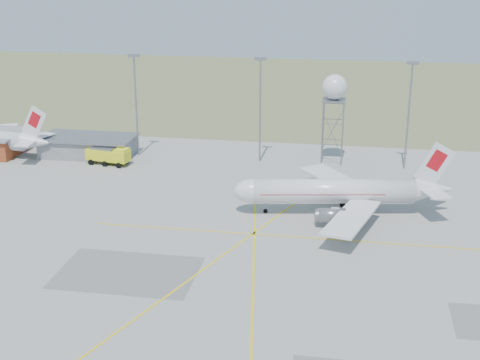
# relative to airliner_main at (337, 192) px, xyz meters

# --- Properties ---
(ground) EXTENTS (400.00, 400.00, 0.00)m
(ground) POSITION_rel_airliner_main_xyz_m (-5.98, -40.58, -3.59)
(ground) COLOR #A4A49E
(ground) RESTS_ON ground
(grass_strip) EXTENTS (400.00, 120.00, 0.03)m
(grass_strip) POSITION_rel_airliner_main_xyz_m (-5.98, 99.42, -3.58)
(grass_strip) COLOR #576E3C
(grass_strip) RESTS_ON ground
(building_grey) EXTENTS (19.00, 10.00, 3.90)m
(building_grey) POSITION_rel_airliner_main_xyz_m (-50.98, 23.42, -1.62)
(building_grey) COLOR gray
(building_grey) RESTS_ON ground
(mast_a) EXTENTS (2.20, 0.50, 20.50)m
(mast_a) POSITION_rel_airliner_main_xyz_m (-40.98, 25.42, 8.48)
(mast_a) COLOR gray
(mast_a) RESTS_ON ground
(mast_b) EXTENTS (2.20, 0.50, 20.50)m
(mast_b) POSITION_rel_airliner_main_xyz_m (-15.98, 25.42, 8.48)
(mast_b) COLOR gray
(mast_b) RESTS_ON ground
(mast_c) EXTENTS (2.20, 0.50, 20.50)m
(mast_c) POSITION_rel_airliner_main_xyz_m (12.02, 25.42, 8.48)
(mast_c) COLOR gray
(mast_c) RESTS_ON ground
(airliner_main) EXTENTS (34.38, 33.02, 11.73)m
(airliner_main) POSITION_rel_airliner_main_xyz_m (0.00, 0.00, 0.00)
(airliner_main) COLOR silver
(airliner_main) RESTS_ON ground
(radar_tower) EXTENTS (4.80, 4.80, 17.38)m
(radar_tower) POSITION_rel_airliner_main_xyz_m (-1.92, 27.09, 6.16)
(radar_tower) COLOR gray
(radar_tower) RESTS_ON ground
(fire_truck) EXTENTS (8.98, 4.65, 3.45)m
(fire_truck) POSITION_rel_airliner_main_xyz_m (-44.54, 18.32, -1.94)
(fire_truck) COLOR yellow
(fire_truck) RESTS_ON ground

